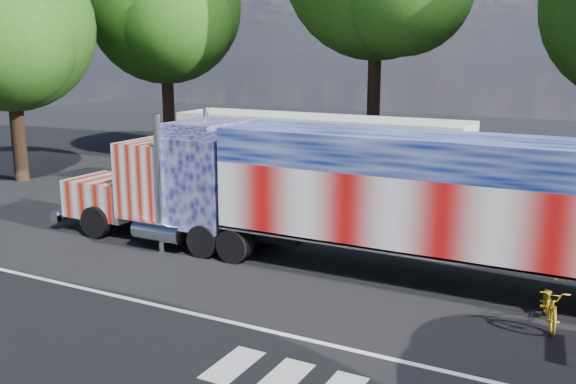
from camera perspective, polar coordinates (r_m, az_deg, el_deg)
The scene contains 8 objects.
ground at distance 19.07m, azimuth -4.24°, elevation -7.32°, with size 100.00×100.00×0.00m, color black.
lane_markings at distance 15.29m, azimuth -6.32°, elevation -12.55°, with size 30.00×2.67×0.01m.
semi_truck at distance 18.85m, azimuth 6.83°, elevation -0.27°, with size 21.11×3.33×4.50m.
coach_bus at distance 27.43m, azimuth 2.68°, elevation 3.00°, with size 12.79×2.98×3.72m.
woman at distance 24.78m, azimuth -17.97°, elevation -1.43°, with size 0.55×0.36×1.50m, color slate.
bicycle at distance 16.83m, azimuth 22.30°, elevation -9.24°, with size 0.66×1.88×0.99m, color gold.
tree_nw_a at distance 39.28m, azimuth -10.80°, elevation 15.82°, with size 9.36×8.92×13.38m.
tree_w_a at distance 34.48m, azimuth -23.51°, elevation 13.26°, with size 8.58×8.17×11.65m.
Camera 1 is at (9.58, -15.17, 6.47)m, focal length 40.00 mm.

